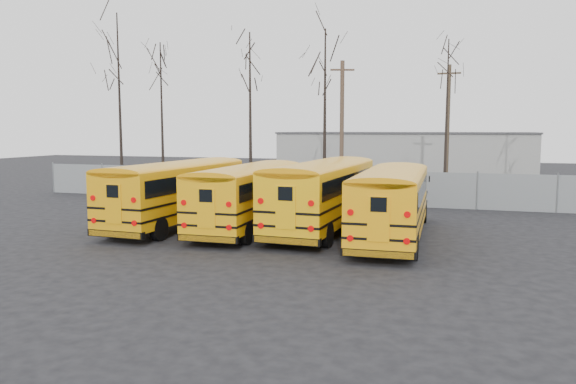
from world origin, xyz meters
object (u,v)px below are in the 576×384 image
(utility_pole_right, at_px, (447,128))
(bus_c, at_px, (324,189))
(bus_d, at_px, (392,197))
(bus_a, at_px, (179,188))
(bus_b, at_px, (250,191))
(utility_pole_left, at_px, (342,127))

(utility_pole_right, bearing_deg, bus_c, -101.39)
(bus_d, bearing_deg, bus_a, 175.52)
(bus_b, distance_m, utility_pole_right, 19.04)
(bus_b, relative_size, utility_pole_right, 1.19)
(bus_d, bearing_deg, utility_pole_right, 83.49)
(bus_b, height_order, utility_pole_left, utility_pole_left)
(bus_b, bearing_deg, bus_a, -178.79)
(bus_c, xyz_separation_m, bus_d, (3.08, -1.30, -0.10))
(bus_a, xyz_separation_m, bus_d, (9.65, -0.46, -0.04))
(bus_a, xyz_separation_m, bus_c, (6.57, 0.84, 0.05))
(bus_a, bearing_deg, utility_pole_left, 73.86)
(bus_b, distance_m, bus_d, 6.29)
(bus_a, xyz_separation_m, utility_pole_right, (11.13, 17.31, 2.73))
(bus_c, xyz_separation_m, utility_pole_right, (4.57, 16.48, 2.67))
(bus_a, height_order, bus_d, bus_a)
(bus_d, height_order, utility_pole_left, utility_pole_left)
(bus_b, xyz_separation_m, utility_pole_right, (7.74, 17.17, 2.79))
(bus_a, distance_m, bus_b, 3.39)
(bus_b, height_order, bus_d, bus_d)
(bus_b, distance_m, bus_c, 3.25)
(bus_b, distance_m, utility_pole_left, 13.83)
(bus_c, distance_m, bus_d, 3.35)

